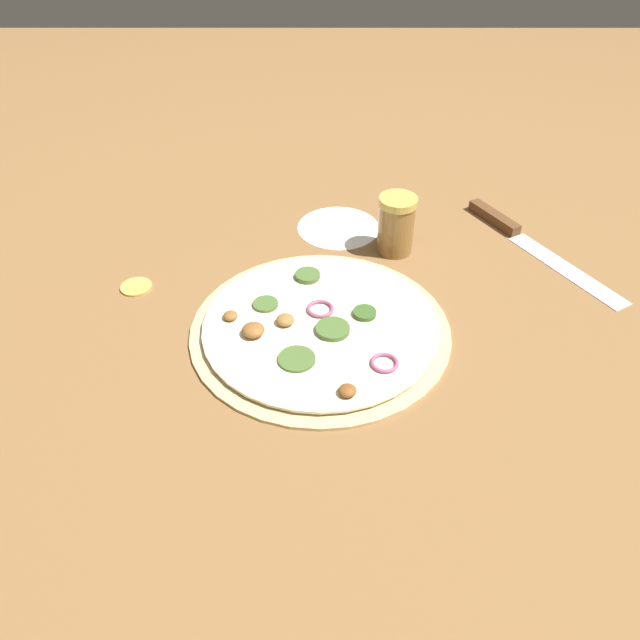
% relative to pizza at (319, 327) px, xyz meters
% --- Properties ---
extents(ground_plane, '(3.00, 3.00, 0.00)m').
position_rel_pizza_xyz_m(ground_plane, '(-0.00, 0.00, -0.01)').
color(ground_plane, brown).
extents(pizza, '(0.36, 0.36, 0.03)m').
position_rel_pizza_xyz_m(pizza, '(0.00, 0.00, 0.00)').
color(pizza, '#D6B77A').
rests_on(pizza, ground_plane).
extents(knife, '(0.30, 0.19, 0.02)m').
position_rel_pizza_xyz_m(knife, '(-0.25, 0.33, -0.00)').
color(knife, silver).
rests_on(knife, ground_plane).
extents(spice_jar, '(0.06, 0.06, 0.10)m').
position_rel_pizza_xyz_m(spice_jar, '(-0.20, 0.12, 0.04)').
color(spice_jar, olive).
rests_on(spice_jar, ground_plane).
extents(loose_cap, '(0.05, 0.05, 0.01)m').
position_rel_pizza_xyz_m(loose_cap, '(-0.10, -0.28, -0.00)').
color(loose_cap, gold).
rests_on(loose_cap, ground_plane).
extents(flour_patch, '(0.14, 0.14, 0.00)m').
position_rel_pizza_xyz_m(flour_patch, '(-0.27, 0.03, -0.01)').
color(flour_patch, white).
rests_on(flour_patch, ground_plane).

